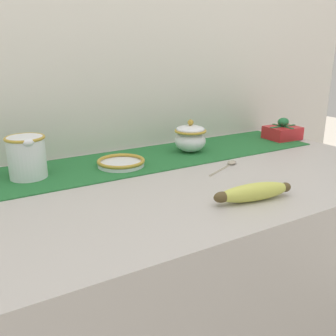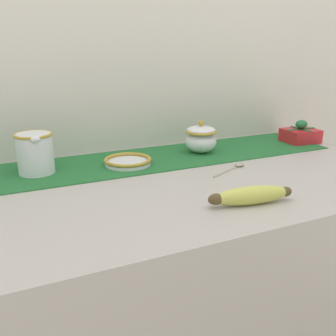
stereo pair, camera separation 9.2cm
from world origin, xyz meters
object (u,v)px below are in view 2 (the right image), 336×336
small_dish (128,161)px  banana (251,195)px  spoon (238,166)px  sugar_bowl (201,138)px  cream_pitcher (35,152)px  gift_box (300,134)px

small_dish → banana: (0.15, -0.39, 0.01)m
banana → small_dish: bearing=111.4°
spoon → banana: bearing=-143.6°
small_dish → sugar_bowl: bearing=6.7°
cream_pitcher → gift_box: bearing=-1.5°
cream_pitcher → banana: bearing=-46.2°
small_dish → cream_pitcher: bearing=172.6°
sugar_bowl → small_dish: bearing=-173.3°
gift_box → banana: bearing=-142.5°
cream_pitcher → banana: size_ratio=0.60×
sugar_bowl → gift_box: 0.41m
sugar_bowl → spoon: (0.02, -0.18, -0.05)m
spoon → gift_box: size_ratio=1.20×
small_dish → banana: 0.42m
banana → spoon: 0.28m
banana → sugar_bowl: bearing=75.2°
banana → spoon: (0.13, 0.24, -0.02)m
cream_pitcher → gift_box: (0.92, -0.02, -0.03)m
banana → gift_box: 0.65m
spoon → gift_box: (0.39, 0.16, 0.03)m
gift_box → small_dish: bearing=-179.3°
sugar_bowl → spoon: size_ratio=0.73×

